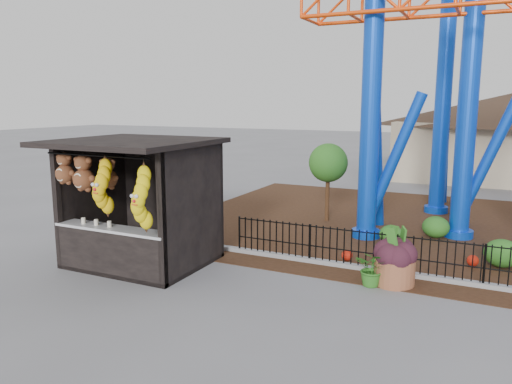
% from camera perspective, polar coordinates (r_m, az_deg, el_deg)
% --- Properties ---
extents(ground, '(120.00, 120.00, 0.00)m').
position_cam_1_polar(ground, '(10.55, -3.74, -12.08)').
color(ground, slate).
rests_on(ground, ground).
extents(mulch_bed, '(18.00, 12.00, 0.02)m').
position_cam_1_polar(mulch_bed, '(16.96, 22.28, -4.15)').
color(mulch_bed, '#331E11').
rests_on(mulch_bed, ground).
extents(curb, '(18.00, 0.18, 0.12)m').
position_cam_1_polar(curb, '(12.15, 20.68, -9.36)').
color(curb, gray).
rests_on(curb, ground).
extents(prize_booth, '(3.50, 3.40, 3.12)m').
position_cam_1_polar(prize_booth, '(12.46, -13.84, -1.44)').
color(prize_booth, black).
rests_on(prize_booth, ground).
extents(picket_fence, '(12.20, 0.06, 1.00)m').
position_cam_1_polar(picket_fence, '(11.99, 25.13, -7.74)').
color(picket_fence, black).
rests_on(picket_fence, ground).
extents(terracotta_planter, '(1.12, 1.12, 0.59)m').
position_cam_1_polar(terracotta_planter, '(11.61, 15.53, -8.76)').
color(terracotta_planter, brown).
rests_on(terracotta_planter, ground).
extents(planter_foliage, '(0.70, 0.70, 0.64)m').
position_cam_1_polar(planter_foliage, '(11.43, 15.68, -5.84)').
color(planter_foliage, '#30131D').
rests_on(planter_foliage, terracotta_planter).
extents(potted_plant, '(0.88, 0.82, 0.80)m').
position_cam_1_polar(potted_plant, '(11.36, 13.22, -8.53)').
color(potted_plant, '#265619').
rests_on(potted_plant, ground).
extents(landscaping, '(7.38, 3.85, 0.68)m').
position_cam_1_polar(landscaping, '(14.56, 24.91, -5.43)').
color(landscaping, '#275E1B').
rests_on(landscaping, mulch_bed).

